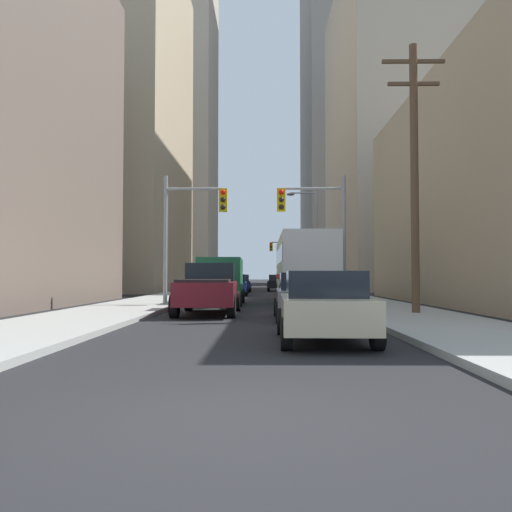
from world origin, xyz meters
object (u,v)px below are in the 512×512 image
object	(u,v)px
traffic_signal_near_right	(315,219)
traffic_signal_far_right	(284,254)
pickup_truck_maroon	(209,289)
traffic_signal_near_left	(192,219)
sedan_black	(278,283)
cargo_van_green	(221,278)
sedan_beige	(324,306)
sedan_grey	(305,296)
sedan_navy	(240,283)
sedan_blue	(234,285)
city_bus	(303,266)

from	to	relation	value
traffic_signal_near_right	traffic_signal_far_right	size ratio (longest dim) A/B	1.00
pickup_truck_maroon	traffic_signal_near_left	world-z (taller)	traffic_signal_near_left
sedan_black	traffic_signal_near_left	world-z (taller)	traffic_signal_near_left
traffic_signal_near_left	cargo_van_green	bearing A→B (deg)	59.66
sedan_beige	traffic_signal_far_right	distance (m)	52.00
traffic_signal_near_right	sedan_grey	bearing A→B (deg)	-98.36
sedan_navy	traffic_signal_near_right	world-z (taller)	traffic_signal_near_right
sedan_grey	sedan_navy	xyz separation A→B (m)	(-3.41, 28.95, 0.00)
sedan_beige	sedan_black	bearing A→B (deg)	89.97
sedan_blue	cargo_van_green	bearing A→B (deg)	-89.89
sedan_beige	sedan_grey	size ratio (longest dim) A/B	1.00
cargo_van_green	city_bus	bearing A→B (deg)	23.61
sedan_navy	traffic_signal_near_left	world-z (taller)	traffic_signal_near_left
city_bus	traffic_signal_far_right	distance (m)	35.37
cargo_van_green	traffic_signal_near_right	size ratio (longest dim) A/B	0.87
sedan_blue	traffic_signal_far_right	world-z (taller)	traffic_signal_far_right
sedan_blue	traffic_signal_far_right	xyz separation A→B (m)	(4.49, 25.27, 3.23)
cargo_van_green	sedan_beige	size ratio (longest dim) A/B	1.24
pickup_truck_maroon	traffic_signal_near_right	world-z (taller)	traffic_signal_near_right
traffic_signal_near_right	traffic_signal_far_right	bearing A→B (deg)	89.94
sedan_grey	sedan_black	world-z (taller)	same
sedan_grey	city_bus	bearing A→B (deg)	86.08
sedan_navy	traffic_signal_near_left	distance (m)	22.29
traffic_signal_near_right	cargo_van_green	bearing A→B (deg)	155.19
pickup_truck_maroon	sedan_navy	xyz separation A→B (m)	(-0.03, 26.44, -0.16)
city_bus	traffic_signal_far_right	world-z (taller)	traffic_signal_far_right
city_bus	pickup_truck_maroon	bearing A→B (deg)	-116.45
sedan_black	traffic_signal_far_right	xyz separation A→B (m)	(1.08, 14.32, 3.23)
traffic_signal_far_right	city_bus	bearing A→B (deg)	-90.52
city_bus	traffic_signal_near_right	world-z (taller)	traffic_signal_near_right
sedan_navy	traffic_signal_near_left	xyz separation A→B (m)	(-1.20, -22.02, 3.23)
pickup_truck_maroon	sedan_black	size ratio (longest dim) A/B	1.28
city_bus	sedan_beige	distance (m)	16.64
pickup_truck_maroon	sedan_beige	xyz separation A→B (m)	(3.34, -8.31, -0.16)
sedan_beige	traffic_signal_near_left	world-z (taller)	traffic_signal_near_left
traffic_signal_near_right	traffic_signal_near_left	bearing A→B (deg)	-180.00
city_bus	pickup_truck_maroon	xyz separation A→B (m)	(-4.12, -8.27, -1.00)
city_bus	sedan_navy	distance (m)	18.66
sedan_beige	traffic_signal_far_right	size ratio (longest dim) A/B	0.71
traffic_signal_far_right	traffic_signal_near_left	bearing A→B (deg)	-98.23
sedan_blue	traffic_signal_near_left	world-z (taller)	traffic_signal_near_left
city_bus	traffic_signal_far_right	bearing A→B (deg)	89.48
city_bus	traffic_signal_near_left	size ratio (longest dim) A/B	1.92
cargo_van_green	sedan_navy	xyz separation A→B (m)	(0.00, 19.97, -0.52)
traffic_signal_near_left	traffic_signal_far_right	distance (m)	39.58
cargo_van_green	sedan_black	world-z (taller)	cargo_van_green
traffic_signal_far_right	sedan_navy	bearing A→B (deg)	-104.61
sedan_blue	sedan_black	xyz separation A→B (m)	(3.42, 10.95, 0.00)
sedan_black	cargo_van_green	bearing A→B (deg)	-98.47
sedan_navy	traffic_signal_near_right	size ratio (longest dim) A/B	0.71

